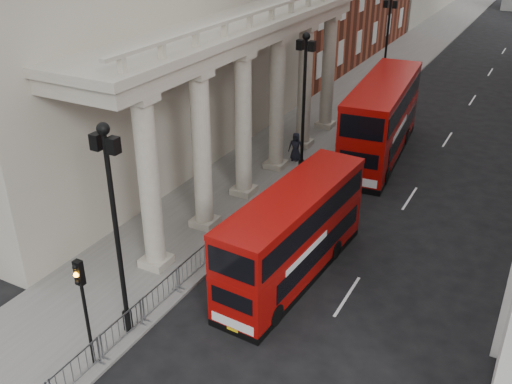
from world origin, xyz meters
TOP-DOWN VIEW (x-y plane):
  - sidewalk_west at (-3.00, 30.00)m, footprint 6.00×140.00m
  - kerb at (-0.05, 30.00)m, footprint 0.20×140.00m
  - portico_building at (-10.50, 18.00)m, footprint 9.00×28.00m
  - lamp_post_south at (-0.60, 4.00)m, footprint 1.05×0.44m
  - lamp_post_mid at (-0.60, 20.00)m, footprint 1.05×0.44m
  - lamp_post_north at (-0.60, 36.00)m, footprint 1.05×0.44m
  - traffic_light at (-0.50, 1.98)m, footprint 0.28×0.33m
  - crowd_barriers at (-0.35, 2.23)m, footprint 0.50×18.75m
  - bus_near at (3.31, 10.34)m, footprint 2.86×9.56m
  - bus_far at (2.60, 24.94)m, footprint 3.80×11.66m
  - pedestrian_a at (-4.54, 15.33)m, footprint 0.61×0.45m
  - pedestrian_b at (-3.50, 18.16)m, footprint 0.98×0.92m
  - pedestrian_c at (-1.70, 21.56)m, footprint 0.99×0.75m

SIDE VIEW (x-z plane):
  - sidewalk_west at x=-3.00m, z-range 0.00..0.12m
  - kerb at x=-0.05m, z-range 0.00..0.14m
  - crowd_barriers at x=-0.35m, z-range 0.12..1.22m
  - pedestrian_a at x=-4.54m, z-range 0.12..1.65m
  - pedestrian_b at x=-3.50m, z-range 0.12..1.72m
  - pedestrian_c at x=-1.70m, z-range 0.12..1.93m
  - bus_near at x=3.31m, z-range 0.09..4.16m
  - bus_far at x=2.60m, z-range 0.11..5.06m
  - traffic_light at x=-0.50m, z-range 0.96..5.26m
  - lamp_post_south at x=-0.60m, z-range 0.75..9.07m
  - lamp_post_mid at x=-0.60m, z-range 0.75..9.07m
  - lamp_post_north at x=-0.60m, z-range 0.75..9.07m
  - portico_building at x=-10.50m, z-range 0.00..12.00m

